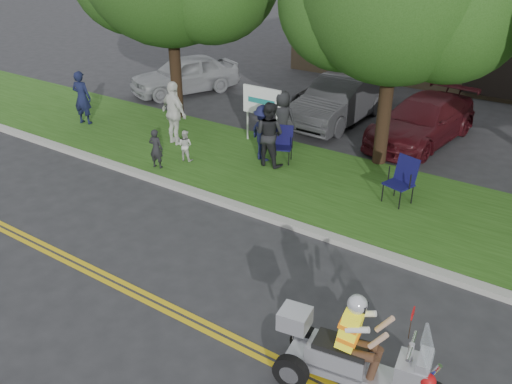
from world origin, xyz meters
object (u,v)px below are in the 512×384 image
Objects in this scene: spectator_adult_mid at (269,134)px; parked_car_mid at (342,93)px; parked_car_left at (339,100)px; parked_car_right at (422,120)px; spectator_adult_right at (174,113)px; trike_scooter at (354,358)px; spectator_adult_left at (82,98)px; lawn_chair_a at (403,177)px; lawn_chair_b at (283,142)px; parked_car_far_left at (185,74)px.

spectator_adult_mid is 5.42m from parked_car_mid.
parked_car_left is 0.98× the size of parked_car_right.
spectator_adult_right is 0.40× the size of parked_car_right.
parked_car_mid is at bearing 108.02° from trike_scooter.
spectator_adult_left is 0.98× the size of spectator_adult_mid.
lawn_chair_b is at bearing -171.07° from lawn_chair_a.
parked_car_right is (-1.01, 4.21, -0.05)m from lawn_chair_a.
spectator_adult_right reaches higher than spectator_adult_mid.
parked_car_mid reaches higher than lawn_chair_a.
trike_scooter is at bearing -60.71° from parked_car_left.
lawn_chair_a reaches higher than lawn_chair_b.
parked_car_mid is (-4.22, 5.41, -0.06)m from lawn_chair_a.
parked_car_left reaches higher than parked_car_mid.
spectator_adult_mid is at bearing 169.61° from spectator_adult_left.
parked_car_right is at bearing -21.87° from parked_car_mid.
parked_car_right is (9.30, 4.77, -0.29)m from spectator_adult_left.
lawn_chair_a is 1.12× the size of lawn_chair_b.
parked_car_left is 0.96× the size of parked_car_mid.
spectator_adult_right reaches higher than parked_car_right.
parked_car_right is at bearing -129.08° from spectator_adult_right.
spectator_adult_mid is at bearing -86.47° from parked_car_left.
lawn_chair_a is (-1.49, 5.67, 0.15)m from trike_scooter.
lawn_chair_a is 0.58× the size of spectator_adult_right.
lawn_chair_a is 0.24× the size of parked_car_right.
spectator_adult_left is at bearing 18.34° from spectator_adult_right.
parked_car_left is at bearing 26.37° from parked_car_far_left.
parked_car_far_left is at bearing -169.21° from parked_car_mid.
trike_scooter is 0.53× the size of parked_car_mid.
parked_car_left is at bearing 147.70° from lawn_chair_a.
spectator_adult_left is at bearing -67.40° from parked_car_far_left.
trike_scooter is at bearing -58.58° from lawn_chair_a.
parked_car_far_left is 0.93× the size of parked_car_left.
spectator_adult_mid is at bearing -115.34° from parked_car_right.
parked_car_right is at bearing -168.29° from spectator_adult_left.
lawn_chair_b is 0.56× the size of spectator_adult_mid.
lawn_chair_b is 4.99m from parked_car_mid.
parked_car_mid is (2.50, 5.64, -0.37)m from spectator_adult_right.
parked_car_right is (2.50, 3.73, 0.01)m from lawn_chair_b.
spectator_adult_left reaches higher than parked_car_left.
lawn_chair_b is 0.57m from spectator_adult_mid.
spectator_adult_mid reaches higher than parked_car_right.
lawn_chair_b is at bearing -4.56° from parked_car_far_left.
spectator_adult_left is 8.16m from parked_car_left.
trike_scooter is 12.86m from spectator_adult_left.
spectator_adult_left is 0.38× the size of parked_car_left.
trike_scooter reaches higher than parked_car_mid.
trike_scooter reaches higher than lawn_chair_a.
parked_car_mid is 1.03× the size of parked_car_right.
spectator_adult_right is (-3.06, -0.26, 0.06)m from spectator_adult_mid.
spectator_adult_right is 7.24m from parked_car_right.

